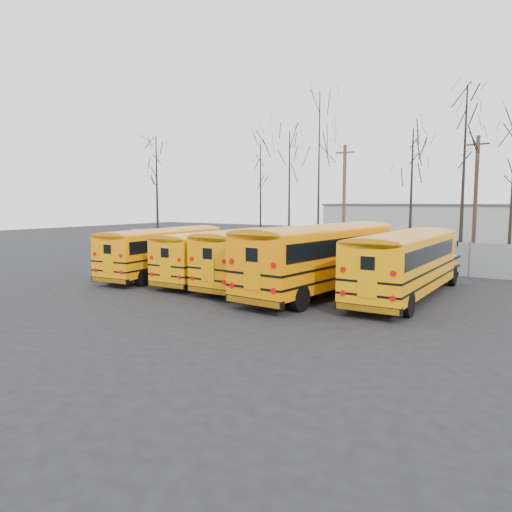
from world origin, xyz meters
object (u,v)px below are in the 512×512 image
Objects in this scene: bus_b at (221,251)px; utility_pole_left at (344,199)px; bus_a at (165,248)px; bus_c at (268,252)px; utility_pole_right at (475,199)px; bus_d at (322,253)px; bus_e at (405,259)px.

utility_pole_left reaches higher than bus_b.
bus_a is 6.69m from bus_c.
utility_pole_right reaches higher than bus_b.
bus_a is at bearing -117.30° from utility_pole_right.
bus_c is at bearing 0.85° from bus_b.
utility_pole_left is at bearing 87.43° from bus_b.
bus_d is at bearing -5.64° from bus_b.
bus_b is at bearing -90.46° from utility_pole_left.
bus_a is at bearing -177.01° from bus_e.
bus_e is at bearing 1.48° from bus_b.
bus_b is (3.68, 0.49, -0.03)m from bus_a.
bus_d is 1.37× the size of utility_pole_right.
bus_a is 10.07m from bus_d.
bus_a is 21.80m from utility_pole_right.
bus_a is 0.86× the size of bus_d.
bus_e is at bearing -56.96° from utility_pole_left.
bus_e reaches higher than bus_b.
utility_pole_left is (-2.53, 15.74, 2.77)m from bus_c.
bus_d reaches higher than bus_a.
utility_pole_right is at bearing 2.37° from utility_pole_left.
bus_b is 0.93× the size of bus_c.
bus_d is at bearing -68.87° from utility_pole_left.
bus_b is 1.14× the size of utility_pole_right.
utility_pole_right reaches higher than bus_d.
utility_pole_left is (-9.58, 15.41, 2.73)m from bus_e.
utility_pole_right is (0.21, 15.62, 2.76)m from bus_e.
bus_d is 1.38× the size of utility_pole_left.
bus_c is at bearing 174.61° from bus_d.
utility_pole_left is at bearing 101.02° from bus_c.
bus_c is (6.66, 0.58, 0.08)m from bus_a.
bus_b is at bearing -179.80° from bus_d.
bus_d is (6.39, -0.53, 0.32)m from bus_b.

